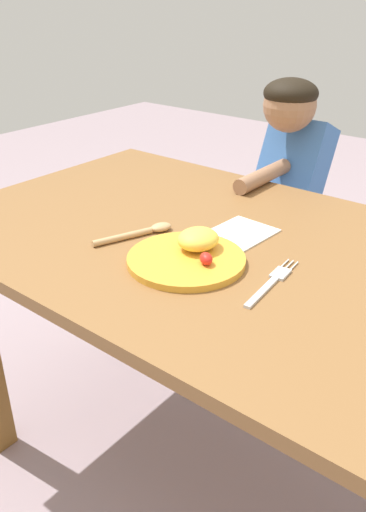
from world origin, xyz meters
name	(u,v)px	position (x,y,z in m)	size (l,w,h in m)	color
ground_plane	(228,483)	(0.00, 0.00, 0.00)	(8.00, 8.00, 0.00)	gray
dining_table	(239,292)	(0.00, 0.00, 0.65)	(1.49, 0.85, 0.76)	brown
plate	(190,254)	(-0.05, -0.12, 0.78)	(0.25, 0.25, 0.06)	gold
fork	(272,282)	(0.13, -0.09, 0.76)	(0.04, 0.21, 0.01)	silver
spoon	(142,232)	(-0.22, -0.09, 0.77)	(0.09, 0.19, 0.02)	tan
person	(289,226)	(-0.18, 0.60, 0.55)	(0.20, 0.44, 1.04)	#454C58
napkin	(241,233)	(-0.04, 0.06, 0.76)	(0.13, 0.15, 0.00)	white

